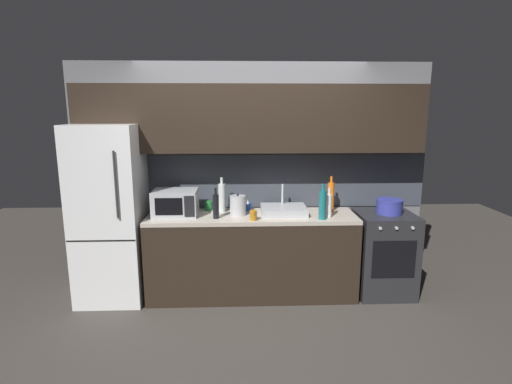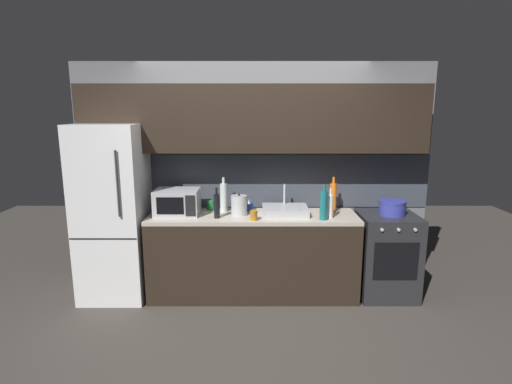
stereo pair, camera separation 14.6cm
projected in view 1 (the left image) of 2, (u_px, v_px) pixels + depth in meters
ground_plane at (255, 339)px, 3.57m from camera, size 10.00×10.00×0.00m
back_wall at (251, 151)px, 4.42m from camera, size 3.95×0.44×2.50m
counter_run at (252, 255)px, 4.35m from camera, size 2.21×0.60×0.90m
refrigerator at (110, 214)px, 4.20m from camera, size 0.68×0.69×1.85m
oven_range at (383, 253)px, 4.41m from camera, size 0.60×0.62×0.90m
microwave at (175, 203)px, 4.22m from camera, size 0.46×0.35×0.27m
sink_basin at (284, 210)px, 4.30m from camera, size 0.48×0.38×0.30m
kettle at (238, 205)px, 4.23m from camera, size 0.20×0.17×0.23m
wine_bottle_dark at (216, 206)px, 4.10m from camera, size 0.06×0.06×0.32m
wine_bottle_teal at (323, 204)px, 4.06m from camera, size 0.08×0.08×0.37m
wine_bottle_orange at (331, 196)px, 4.40m from camera, size 0.07×0.07×0.38m
wine_bottle_clear at (222, 197)px, 4.37m from camera, size 0.08×0.08×0.38m
wine_bottle_white at (329, 205)px, 4.15m from camera, size 0.06×0.06×0.31m
mug_amber at (253, 215)px, 4.04m from camera, size 0.07×0.07×0.10m
mug_green at (209, 206)px, 4.44m from camera, size 0.08×0.08×0.10m
mug_blue at (248, 207)px, 4.43m from camera, size 0.07×0.07×0.09m
cooking_pot at (389, 206)px, 4.30m from camera, size 0.28×0.28×0.16m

